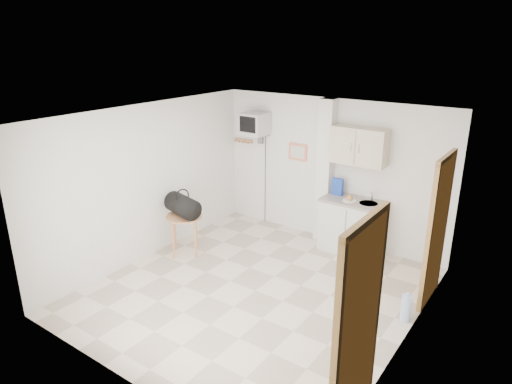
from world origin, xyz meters
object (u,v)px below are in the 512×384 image
Objects in this scene: duffel_bag at (183,206)px; water_bottle at (406,308)px; crt_television at (255,125)px; round_table at (184,221)px.

duffel_bag reaches higher than water_bottle.
crt_television reaches higher than water_bottle.
round_table reaches higher than water_bottle.
crt_television is at bearing 83.36° from round_table.
duffel_bag is at bearing 163.36° from round_table.
crt_television is at bearing 97.67° from duffel_bag.
duffel_bag is 3.72m from water_bottle.
crt_television is at bearing 156.65° from water_bottle.
round_table is 0.27m from duffel_bag.
duffel_bag is 1.73× the size of water_bottle.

